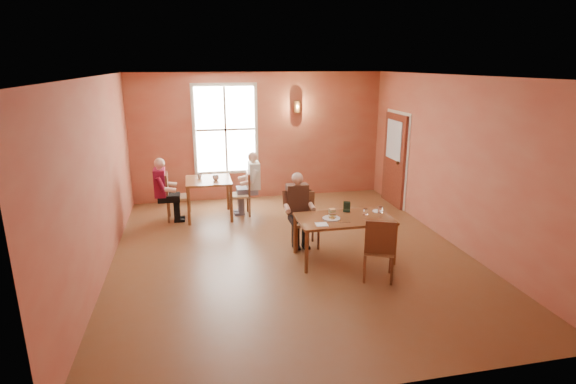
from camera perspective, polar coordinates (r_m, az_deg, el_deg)
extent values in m
cube|color=brown|center=(7.93, 0.30, -7.71)|extent=(6.00, 7.00, 0.01)
cube|color=brown|center=(10.83, -3.67, 7.04)|extent=(6.00, 0.04, 3.00)
cube|color=brown|center=(4.26, 10.54, -7.70)|extent=(6.00, 0.04, 3.00)
cube|color=brown|center=(7.43, -22.93, 1.58)|extent=(0.04, 7.00, 3.00)
cube|color=brown|center=(8.59, 20.31, 3.68)|extent=(0.04, 7.00, 3.00)
cube|color=white|center=(7.26, 0.34, 14.52)|extent=(6.00, 7.00, 0.04)
cube|color=white|center=(10.67, -7.94, 7.86)|extent=(1.36, 0.10, 1.96)
cube|color=maroon|center=(10.62, 13.29, 3.99)|extent=(0.12, 1.04, 2.10)
cylinder|color=brown|center=(10.81, 1.15, 10.79)|extent=(0.16, 0.16, 0.28)
cylinder|color=beige|center=(7.40, 5.52, -3.29)|extent=(0.31, 0.31, 0.04)
cube|color=tan|center=(7.51, 5.62, -2.70)|extent=(0.11, 0.10, 0.11)
cube|color=#18301F|center=(7.74, 7.47, -1.89)|extent=(0.13, 0.10, 0.19)
cube|color=#BABBC5|center=(7.26, 7.21, -3.88)|extent=(0.19, 0.02, 0.00)
cube|color=white|center=(7.14, 4.28, -4.12)|extent=(0.20, 0.20, 0.01)
cylinder|color=white|center=(7.89, 11.29, -2.40)|extent=(0.17, 0.17, 0.01)
imported|color=silver|center=(9.52, -9.16, 1.80)|extent=(0.15, 0.15, 0.10)
imported|color=white|center=(9.71, -11.17, 1.96)|extent=(0.10, 0.10, 0.10)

